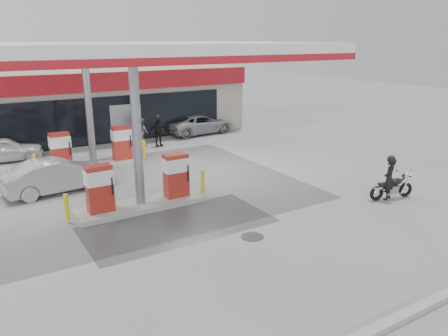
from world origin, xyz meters
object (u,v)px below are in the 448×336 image
object	(u,v)px
hatchback_silver	(57,175)
biker_walking	(158,132)
pump_island_near	(140,189)
main_motorcycle	(392,188)
pump_island_far	(93,152)
attendant	(142,132)
parked_car_right	(200,124)
biker_main	(389,179)
sedan_white	(3,149)

from	to	relation	value
hatchback_silver	biker_walking	size ratio (longest dim) A/B	2.40
pump_island_near	biker_walking	xyz separation A→B (m)	(4.21, 8.20, 0.12)
main_motorcycle	biker_walking	world-z (taller)	biker_walking
pump_island_far	biker_walking	size ratio (longest dim) A/B	3.10
attendant	parked_car_right	world-z (taller)	attendant
pump_island_near	attendant	xyz separation A→B (m)	(3.51, 8.80, 0.06)
attendant	biker_walking	distance (m)	0.92
pump_island_near	parked_car_right	xyz separation A→B (m)	(7.80, 10.00, -0.11)
pump_island_near	biker_walking	distance (m)	9.22
hatchback_silver	parked_car_right	bearing A→B (deg)	-61.57
main_motorcycle	attendant	bearing A→B (deg)	124.02
biker_main	biker_walking	distance (m)	12.79
pump_island_near	hatchback_silver	size ratio (longest dim) A/B	1.29
main_motorcycle	attendant	world-z (taller)	attendant
attendant	biker_walking	world-z (taller)	biker_walking
pump_island_far	hatchback_silver	distance (m)	3.41
pump_island_far	sedan_white	distance (m)	4.70
parked_car_right	sedan_white	bearing A→B (deg)	89.80
biker_main	parked_car_right	world-z (taller)	biker_main
attendant	hatchback_silver	xyz separation A→B (m)	(-5.62, -5.48, -0.12)
pump_island_near	hatchback_silver	bearing A→B (deg)	122.50
biker_main	attendant	world-z (taller)	biker_main
sedan_white	hatchback_silver	xyz separation A→B (m)	(1.33, -5.88, 0.05)
sedan_white	pump_island_near	bearing A→B (deg)	-154.75
pump_island_far	main_motorcycle	bearing A→B (deg)	-50.16
biker_main	sedan_white	xyz separation A→B (m)	(-11.60, 13.17, -0.19)
attendant	pump_island_near	bearing A→B (deg)	147.75
hatchback_silver	biker_walking	world-z (taller)	biker_walking
hatchback_silver	parked_car_right	world-z (taller)	hatchback_silver
biker_walking	attendant	bearing A→B (deg)	139.52
hatchback_silver	biker_walking	xyz separation A→B (m)	(6.32, 4.88, 0.17)
biker_walking	hatchback_silver	bearing A→B (deg)	-142.24
hatchback_silver	pump_island_near	bearing A→B (deg)	-153.06
sedan_white	attendant	world-z (taller)	attendant
pump_island_far	hatchback_silver	size ratio (longest dim) A/B	1.29
sedan_white	pump_island_far	bearing A→B (deg)	-128.18
pump_island_far	main_motorcycle	distance (m)	13.04
pump_island_near	attendant	size ratio (longest dim) A/B	3.33
sedan_white	hatchback_silver	world-z (taller)	hatchback_silver
parked_car_right	biker_main	bearing A→B (deg)	177.23
sedan_white	biker_walking	xyz separation A→B (m)	(7.65, -1.00, 0.22)
sedan_white	parked_car_right	size ratio (longest dim) A/B	0.82
biker_main	main_motorcycle	bearing A→B (deg)	146.48
biker_walking	biker_main	bearing A→B (deg)	-71.90
hatchback_silver	main_motorcycle	bearing A→B (deg)	-130.55
main_motorcycle	biker_main	bearing A→B (deg)	-178.94
pump_island_far	biker_main	world-z (taller)	pump_island_far
hatchback_silver	parked_car_right	size ratio (longest dim) A/B	0.91
attendant	main_motorcycle	bearing A→B (deg)	-169.80
biker_main	attendant	size ratio (longest dim) A/B	1.03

